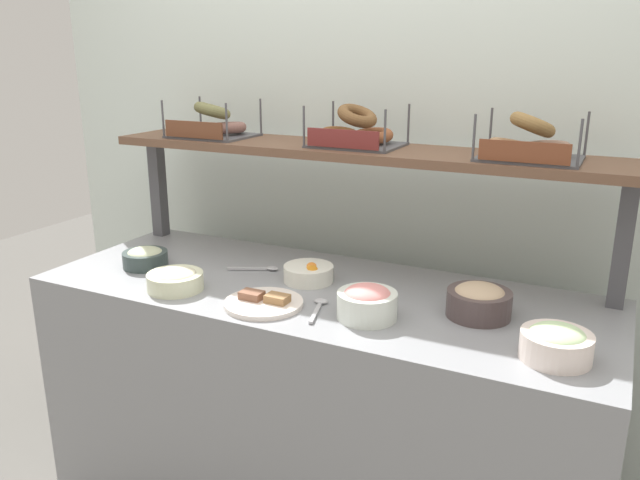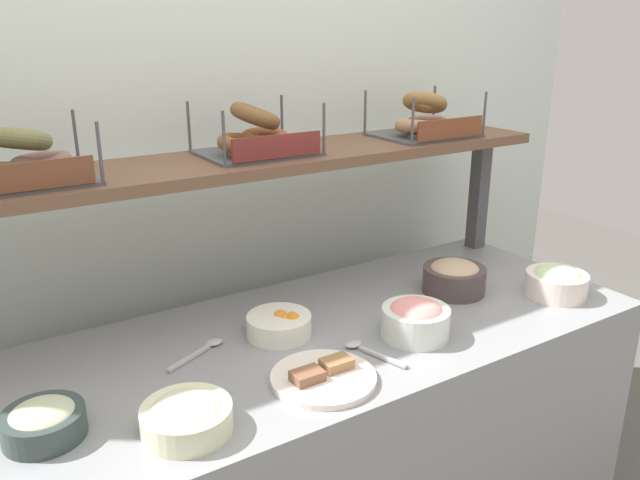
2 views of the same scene
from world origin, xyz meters
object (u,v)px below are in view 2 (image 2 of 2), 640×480
at_px(bowl_hummus, 454,277).
at_px(bagel_basket_cinnamon_raisin, 256,137).
at_px(serving_plate_white, 323,377).
at_px(bagel_basket_poppy, 21,163).
at_px(bowl_potato_salad, 187,416).
at_px(bagel_basket_everything, 424,121).
at_px(serving_spoon_by_edge, 366,350).
at_px(bowl_tuna_salad, 43,421).
at_px(bowl_lox_spread, 416,319).
at_px(serving_spoon_near_plate, 203,349).
at_px(bowl_fruit_salad, 280,325).
at_px(bowl_scallion_spread, 556,282).

height_order(bowl_hummus, bagel_basket_cinnamon_raisin, bagel_basket_cinnamon_raisin).
height_order(serving_plate_white, bagel_basket_poppy, bagel_basket_poppy).
relative_size(bowl_potato_salad, bagel_basket_cinnamon_raisin, 0.61).
bearing_deg(bowl_hummus, bagel_basket_everything, 74.92).
height_order(bowl_potato_salad, serving_spoon_by_edge, bowl_potato_salad).
relative_size(serving_plate_white, bagel_basket_everything, 0.81).
relative_size(bowl_tuna_salad, bowl_potato_salad, 0.88).
xyz_separation_m(bowl_lox_spread, bowl_tuna_salad, (-0.89, 0.07, -0.01)).
relative_size(bowl_tuna_salad, bagel_basket_poppy, 0.53).
xyz_separation_m(bagel_basket_poppy, bagel_basket_everything, (1.17, -0.01, 0.00)).
relative_size(bowl_potato_salad, bagel_basket_everything, 0.60).
bearing_deg(bagel_basket_poppy, serving_spoon_near_plate, -30.71).
height_order(bowl_fruit_salad, bowl_lox_spread, bowl_lox_spread).
bearing_deg(bagel_basket_poppy, serving_spoon_by_edge, -31.93).
bearing_deg(bowl_potato_salad, bagel_basket_cinnamon_raisin, 49.45).
distance_m(serving_spoon_near_plate, bagel_basket_cinnamon_raisin, 0.58).
height_order(bowl_scallion_spread, serving_spoon_by_edge, bowl_scallion_spread).
xyz_separation_m(serving_plate_white, serving_spoon_by_edge, (0.16, 0.05, -0.00)).
xyz_separation_m(bowl_tuna_salad, bowl_hummus, (1.17, 0.09, 0.01)).
height_order(serving_spoon_near_plate, bagel_basket_cinnamon_raisin, bagel_basket_cinnamon_raisin).
relative_size(bowl_tuna_salad, serving_plate_white, 0.66).
height_order(serving_plate_white, serving_spoon_near_plate, serving_plate_white).
relative_size(serving_plate_white, serving_spoon_by_edge, 1.41).
distance_m(serving_spoon_near_plate, bagel_basket_poppy, 0.60).
height_order(bowl_fruit_salad, bowl_tuna_salad, bowl_tuna_salad).
relative_size(bowl_lox_spread, bowl_potato_salad, 0.97).
height_order(bowl_fruit_salad, bagel_basket_poppy, bagel_basket_poppy).
relative_size(bagel_basket_poppy, bagel_basket_cinnamon_raisin, 0.99).
xyz_separation_m(bowl_hummus, bagel_basket_cinnamon_raisin, (-0.51, 0.27, 0.43)).
bearing_deg(bagel_basket_everything, bagel_basket_cinnamon_raisin, 177.60).
distance_m(bowl_tuna_salad, bowl_scallion_spread, 1.41).
bearing_deg(bowl_lox_spread, bowl_fruit_salad, 146.20).
height_order(bowl_lox_spread, bowl_scallion_spread, bowl_lox_spread).
bearing_deg(serving_spoon_near_plate, bowl_lox_spread, -23.90).
distance_m(bowl_tuna_salad, bagel_basket_poppy, 0.56).
xyz_separation_m(bowl_lox_spread, bagel_basket_everything, (0.35, 0.40, 0.43)).
xyz_separation_m(bowl_lox_spread, serving_plate_white, (-0.32, -0.05, -0.04)).
height_order(bowl_lox_spread, serving_plate_white, bowl_lox_spread).
xyz_separation_m(bowl_lox_spread, bowl_potato_salad, (-0.65, -0.06, -0.01)).
bearing_deg(serving_plate_white, bagel_basket_poppy, 137.04).
xyz_separation_m(bowl_potato_salad, bagel_basket_everything, (1.00, 0.47, 0.44)).
distance_m(bowl_potato_salad, bagel_basket_everything, 1.19).
bearing_deg(bowl_fruit_salad, serving_plate_white, -96.00).
height_order(bowl_potato_salad, bagel_basket_everything, bagel_basket_everything).
distance_m(bowl_fruit_salad, bowl_potato_salad, 0.44).
distance_m(bowl_lox_spread, bagel_basket_poppy, 1.01).
bearing_deg(bowl_hummus, bowl_scallion_spread, -37.94).
height_order(bowl_lox_spread, bagel_basket_everything, bagel_basket_everything).
height_order(bagel_basket_cinnamon_raisin, bagel_basket_everything, bagel_basket_everything).
xyz_separation_m(bowl_fruit_salad, bowl_tuna_salad, (-0.60, -0.13, 0.01)).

